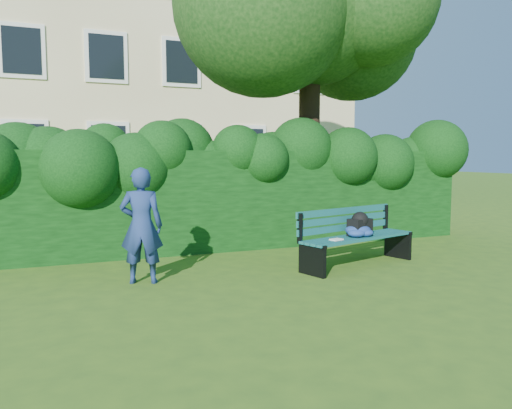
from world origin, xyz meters
name	(u,v)px	position (x,y,z in m)	size (l,w,h in m)	color
ground	(272,272)	(0.00, 0.00, 0.00)	(80.00, 80.00, 0.00)	#35581B
apartment_building	(126,47)	(0.00, 13.99, 6.00)	(16.00, 8.08, 12.00)	#D2BD8C
hedge	(223,200)	(0.00, 2.20, 0.90)	(10.00, 1.00, 1.80)	black
tree	(305,2)	(2.13, 3.04, 4.93)	(5.69, 4.68, 7.10)	black
park_bench	(356,234)	(1.41, -0.07, 0.50)	(2.18, 1.11, 0.89)	#104E54
man_reading	(141,226)	(-1.85, 0.12, 0.78)	(0.57, 0.37, 1.56)	navy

